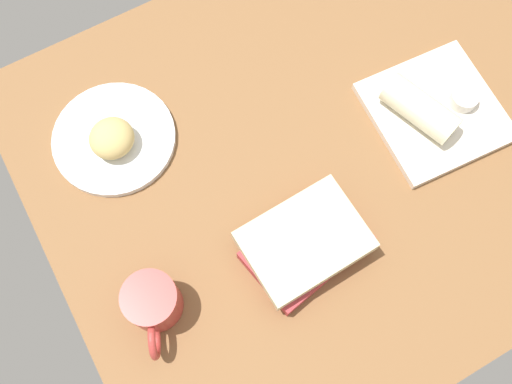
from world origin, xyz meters
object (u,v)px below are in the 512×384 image
object	(u,v)px
square_plate	(435,112)
breakfast_wrap	(420,109)
scone_pastry	(112,138)
coffee_mug	(153,304)
sauce_cup	(464,98)
round_plate	(114,138)
book_stack	(305,244)

from	to	relation	value
square_plate	breakfast_wrap	distance (cm)	5.49
scone_pastry	square_plate	size ratio (longest dim) A/B	0.36
breakfast_wrap	coffee_mug	distance (cm)	57.45
square_plate	breakfast_wrap	bearing A→B (deg)	169.28
sauce_cup	breakfast_wrap	distance (cm)	9.31
square_plate	coffee_mug	bearing A→B (deg)	-173.37
round_plate	scone_pastry	distance (cm)	3.71
sauce_cup	scone_pastry	bearing A→B (deg)	158.38
breakfast_wrap	coffee_mug	size ratio (longest dim) A/B	1.09
round_plate	breakfast_wrap	bearing A→B (deg)	-25.03
scone_pastry	square_plate	distance (cm)	59.21
sauce_cup	breakfast_wrap	size ratio (longest dim) A/B	0.35
sauce_cup	coffee_mug	size ratio (longest dim) A/B	0.38
scone_pastry	coffee_mug	xyz separation A→B (cm)	(-6.32, -29.77, 0.44)
sauce_cup	coffee_mug	xyz separation A→B (cm)	(-65.93, -6.14, 1.54)
sauce_cup	breakfast_wrap	bearing A→B (deg)	169.28
breakfast_wrap	coffee_mug	xyz separation A→B (cm)	(-56.91, -7.84, 0.02)
coffee_mug	round_plate	bearing A→B (deg)	78.03
sauce_cup	coffee_mug	distance (cm)	66.23
square_plate	round_plate	bearing A→B (deg)	155.95
square_plate	breakfast_wrap	world-z (taller)	breakfast_wrap
book_stack	sauce_cup	bearing A→B (deg)	13.42
scone_pastry	breakfast_wrap	distance (cm)	55.13
scone_pastry	book_stack	distance (cm)	38.71
coffee_mug	breakfast_wrap	bearing A→B (deg)	7.85
square_plate	sauce_cup	xyz separation A→B (cm)	(5.01, -0.95, 2.16)
sauce_cup	book_stack	bearing A→B (deg)	-166.58
round_plate	breakfast_wrap	world-z (taller)	breakfast_wrap
scone_pastry	book_stack	xyz separation A→B (cm)	(20.12, -33.05, -0.95)
sauce_cup	book_stack	size ratio (longest dim) A/B	0.23
round_plate	square_plate	distance (cm)	59.44
coffee_mug	book_stack	bearing A→B (deg)	-7.08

